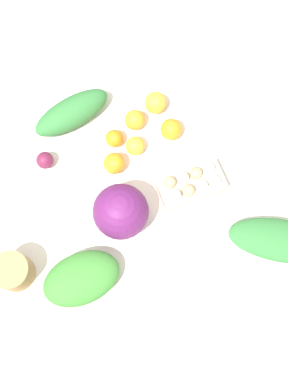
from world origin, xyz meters
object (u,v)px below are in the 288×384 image
at_px(egg_carton, 191,185).
at_px(orange_4, 114,139).
at_px(beet_root, 45,160).
at_px(orange_0, 156,103).
at_px(orange_3, 135,146).
at_px(cabbage_purple, 121,212).
at_px(greens_bunch_kale, 282,241).
at_px(orange_1, 135,120).
at_px(greens_bunch_chard, 72,112).
at_px(orange_5, 114,163).
at_px(paper_bag, 13,272).
at_px(orange_2, 171,129).
at_px(greens_bunch_dandelion, 82,278).

xyz_separation_m(egg_carton, orange_4, (0.28, -0.18, -0.01)).
xyz_separation_m(beet_root, orange_0, (-0.39, -0.24, 0.01)).
bearing_deg(orange_3, cabbage_purple, 81.81).
distance_m(greens_bunch_kale, orange_3, 0.61).
distance_m(egg_carton, orange_0, 0.35).
xyz_separation_m(cabbage_purple, orange_3, (-0.04, -0.26, -0.06)).
relative_size(egg_carton, orange_1, 3.34).
distance_m(orange_3, orange_4, 0.08).
relative_size(greens_bunch_chard, beet_root, 4.83).
bearing_deg(orange_5, beet_root, -2.11).
relative_size(greens_bunch_chard, orange_3, 4.31).
bearing_deg(orange_3, orange_1, -87.44).
bearing_deg(egg_carton, orange_4, -54.24).
distance_m(paper_bag, orange_2, 0.74).
relative_size(cabbage_purple, orange_5, 2.40).
xyz_separation_m(orange_2, orange_4, (0.21, 0.04, -0.01)).
xyz_separation_m(orange_3, orange_4, (0.08, -0.03, -0.00)).
distance_m(orange_0, orange_3, 0.19).
bearing_deg(orange_0, cabbage_purple, 76.03).
relative_size(beet_root, orange_4, 0.95).
xyz_separation_m(egg_carton, orange_5, (0.27, -0.08, -0.00)).
height_order(greens_bunch_chard, orange_5, greens_bunch_chard).
distance_m(paper_bag, orange_5, 0.50).
xyz_separation_m(paper_bag, orange_5, (-0.31, -0.39, -0.01)).
xyz_separation_m(paper_bag, orange_0, (-0.45, -0.64, -0.01)).
relative_size(cabbage_purple, orange_2, 2.35).
bearing_deg(greens_bunch_dandelion, orange_1, -104.85).
relative_size(orange_0, orange_1, 1.09).
xyz_separation_m(orange_0, orange_3, (0.07, 0.18, -0.01)).
height_order(cabbage_purple, orange_0, cabbage_purple).
bearing_deg(greens_bunch_chard, egg_carton, 148.37).
bearing_deg(orange_2, orange_1, -15.13).
relative_size(paper_bag, greens_bunch_kale, 0.34).
distance_m(orange_2, orange_5, 0.25).
xyz_separation_m(greens_bunch_dandelion, orange_5, (-0.09, -0.41, -0.01)).
xyz_separation_m(paper_bag, orange_4, (-0.31, -0.49, -0.02)).
height_order(cabbage_purple, greens_bunch_dandelion, cabbage_purple).
height_order(greens_bunch_dandelion, greens_bunch_chard, greens_bunch_dandelion).
bearing_deg(greens_bunch_chard, greens_bunch_dandelion, 97.37).
relative_size(paper_bag, greens_bunch_chard, 0.41).
distance_m(orange_1, orange_4, 0.10).
xyz_separation_m(cabbage_purple, egg_carton, (-0.24, -0.12, -0.05)).
xyz_separation_m(paper_bag, orange_1, (-0.38, -0.57, -0.01)).
xyz_separation_m(orange_0, orange_5, (0.14, 0.25, -0.00)).
xyz_separation_m(orange_2, orange_5, (0.20, 0.14, -0.00)).
bearing_deg(greens_bunch_dandelion, paper_bag, -4.07).
bearing_deg(orange_0, orange_2, 118.57).
bearing_deg(cabbage_purple, orange_2, -116.94).
distance_m(egg_carton, orange_2, 0.23).
height_order(beet_root, orange_2, orange_2).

